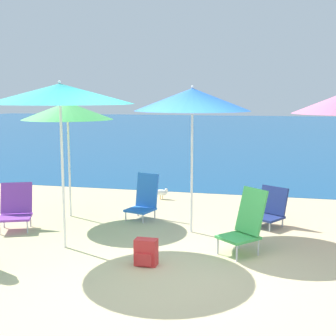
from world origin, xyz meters
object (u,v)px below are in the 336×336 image
beach_umbrella_green (67,111)px  backpack_red (146,252)px  seagull (162,192)px  beach_umbrella_teal (60,94)px  beach_chair_green (246,223)px  beach_chair_blue (144,199)px  beach_chair_navy (269,209)px  beach_umbrella_blue (192,100)px  beach_chair_purple (16,207)px

beach_umbrella_green → backpack_red: beach_umbrella_green is taller
beach_umbrella_green → seagull: size_ratio=7.64×
backpack_red → seagull: bearing=101.2°
beach_umbrella_teal → backpack_red: bearing=-17.2°
beach_umbrella_green → beach_chair_green: bearing=-21.8°
beach_chair_blue → beach_umbrella_green: bearing=-154.4°
beach_umbrella_green → beach_chair_navy: beach_umbrella_green is taller
beach_umbrella_blue → seagull: size_ratio=8.47×
beach_chair_purple → seagull: bearing=34.1°
beach_umbrella_green → backpack_red: size_ratio=6.06×
beach_chair_purple → beach_chair_blue: beach_chair_blue is taller
beach_chair_navy → beach_chair_purple: bearing=-131.8°
beach_chair_purple → backpack_red: 2.73m
beach_umbrella_teal → beach_chair_blue: bearing=70.7°
beach_umbrella_blue → beach_chair_blue: 2.08m
backpack_red → seagull: size_ratio=1.26×
beach_umbrella_green → backpack_red: (1.98, -2.02, -1.70)m
beach_umbrella_blue → beach_chair_green: size_ratio=2.58×
beach_umbrella_blue → backpack_red: beach_umbrella_blue is taller
beach_chair_blue → backpack_red: 2.33m
beach_chair_green → seagull: bearing=163.6°
beach_chair_green → beach_chair_purple: beach_chair_green is taller
beach_chair_navy → beach_chair_green: bearing=-68.6°
beach_umbrella_blue → beach_umbrella_teal: beach_umbrella_teal is taller
beach_chair_purple → seagull: 3.19m
beach_chair_green → beach_umbrella_blue: bearing=178.9°
beach_umbrella_blue → beach_chair_purple: bearing=-170.6°
beach_chair_green → seagull: 3.58m
beach_chair_navy → backpack_red: 2.67m
beach_chair_purple → backpack_red: size_ratio=2.13×
beach_chair_purple → seagull: size_ratio=2.69×
beach_umbrella_teal → beach_chair_purple: size_ratio=3.22×
beach_umbrella_teal → beach_umbrella_green: 1.78m
beach_umbrella_green → seagull: bearing=54.6°
beach_umbrella_green → beach_umbrella_blue: bearing=-11.5°
beach_chair_blue → backpack_red: (0.67, -2.22, -0.18)m
beach_chair_purple → backpack_red: (2.50, -1.10, -0.18)m
beach_umbrella_blue → beach_umbrella_teal: bearing=-144.1°
beach_chair_navy → backpack_red: beach_chair_navy is taller
seagull → beach_chair_purple: bearing=-123.3°
seagull → beach_chair_blue: bearing=-87.3°
backpack_red → seagull: backpack_red is taller
beach_umbrella_teal → beach_chair_blue: 2.64m
seagull → beach_umbrella_teal: bearing=-99.5°
beach_umbrella_teal → seagull: size_ratio=8.65×
beach_chair_navy → beach_chair_purple: 4.12m
beach_chair_green → beach_chair_navy: size_ratio=1.26×
backpack_red → beach_chair_purple: bearing=156.2°
beach_umbrella_green → beach_chair_blue: bearing=8.5°
beach_chair_green → beach_umbrella_green: bearing=-161.0°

